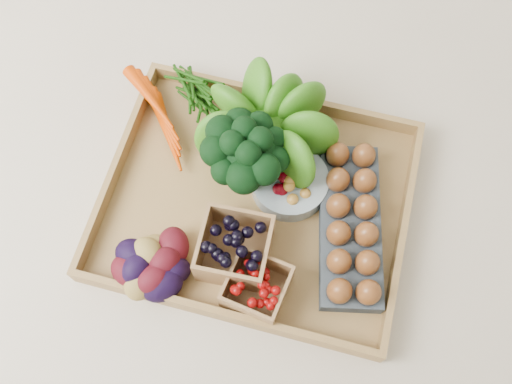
% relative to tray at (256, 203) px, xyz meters
% --- Properties ---
extents(ground, '(4.00, 4.00, 0.00)m').
position_rel_tray_xyz_m(ground, '(0.00, 0.00, -0.01)').
color(ground, beige).
rests_on(ground, ground).
extents(tray, '(0.55, 0.45, 0.01)m').
position_rel_tray_xyz_m(tray, '(0.00, 0.00, 0.00)').
color(tray, '#9C7741').
rests_on(tray, ground).
extents(carrots, '(0.18, 0.13, 0.04)m').
position_rel_tray_xyz_m(carrots, '(-0.22, 0.12, 0.03)').
color(carrots, '#CB3800').
rests_on(carrots, tray).
extents(lettuce, '(0.17, 0.17, 0.17)m').
position_rel_tray_xyz_m(lettuce, '(-0.01, 0.12, 0.09)').
color(lettuce, '#235A0E').
rests_on(lettuce, tray).
extents(broccoli, '(0.15, 0.15, 0.12)m').
position_rel_tray_xyz_m(broccoli, '(-0.03, 0.04, 0.07)').
color(broccoli, black).
rests_on(broccoli, tray).
extents(cherry_bowl, '(0.14, 0.14, 0.04)m').
position_rel_tray_xyz_m(cherry_bowl, '(0.05, 0.04, 0.03)').
color(cherry_bowl, '#8C9EA5').
rests_on(cherry_bowl, tray).
extents(egg_carton, '(0.17, 0.32, 0.04)m').
position_rel_tray_xyz_m(egg_carton, '(0.18, -0.01, 0.03)').
color(egg_carton, '#384148').
rests_on(egg_carton, tray).
extents(potatoes, '(0.15, 0.15, 0.09)m').
position_rel_tray_xyz_m(potatoes, '(-0.14, -0.18, 0.05)').
color(potatoes, '#3B0911').
rests_on(potatoes, tray).
extents(punnet_blackberry, '(0.12, 0.12, 0.08)m').
position_rel_tray_xyz_m(punnet_blackberry, '(-0.01, -0.11, 0.05)').
color(punnet_blackberry, black).
rests_on(punnet_blackberry, tray).
extents(punnet_raspberry, '(0.11, 0.11, 0.07)m').
position_rel_tray_xyz_m(punnet_raspberry, '(0.04, -0.16, 0.04)').
color(punnet_raspberry, '#6A0504').
rests_on(punnet_raspberry, tray).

